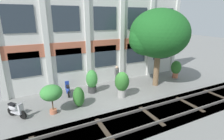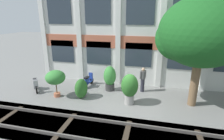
# 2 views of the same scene
# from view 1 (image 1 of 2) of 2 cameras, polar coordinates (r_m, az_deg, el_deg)

# --- Properties ---
(ground_plane) EXTENTS (80.00, 80.00, 0.00)m
(ground_plane) POSITION_cam_1_polar(r_m,az_deg,el_deg) (12.17, 4.25, -8.81)
(ground_plane) COLOR slate
(apartment_facade) EXTENTS (14.95, 0.64, 7.49)m
(apartment_facade) POSITION_cam_1_polar(r_m,az_deg,el_deg) (14.05, -2.59, 10.69)
(apartment_facade) COLOR silver
(apartment_facade) RESTS_ON ground
(rail_tracks) EXTENTS (22.59, 2.80, 0.43)m
(rail_tracks) POSITION_cam_1_polar(r_m,az_deg,el_deg) (10.30, 12.18, -15.24)
(rail_tracks) COLOR #423F3A
(rail_tracks) RESTS_ON ground
(broadleaf_tree) EXTENTS (4.60, 4.38, 5.90)m
(broadleaf_tree) POSITION_cam_1_polar(r_m,az_deg,el_deg) (13.65, 15.14, 10.92)
(broadleaf_tree) COLOR brown
(broadleaf_tree) RESTS_ON ground
(potted_plant_terracotta_small) EXTENTS (1.20, 1.20, 1.71)m
(potted_plant_terracotta_small) POSITION_cam_1_polar(r_m,az_deg,el_deg) (10.29, -19.19, -7.21)
(potted_plant_terracotta_small) COLOR #B76647
(potted_plant_terracotta_small) RESTS_ON ground
(potted_plant_glazed_jar) EXTENTS (0.88, 0.88, 1.55)m
(potted_plant_glazed_jar) POSITION_cam_1_polar(r_m,az_deg,el_deg) (16.55, 20.17, 0.55)
(potted_plant_glazed_jar) COLOR #B76647
(potted_plant_glazed_jar) RESTS_ON ground
(potted_plant_ribbed_drum) EXTENTS (0.83, 0.83, 1.70)m
(potted_plant_ribbed_drum) POSITION_cam_1_polar(r_m,az_deg,el_deg) (12.59, -6.59, -3.28)
(potted_plant_ribbed_drum) COLOR #333333
(potted_plant_ribbed_drum) RESTS_ON ground
(potted_plant_fluted_column) EXTENTS (0.97, 0.97, 1.79)m
(potted_plant_fluted_column) POSITION_cam_1_polar(r_m,az_deg,el_deg) (11.80, 3.26, -4.22)
(potted_plant_fluted_column) COLOR gray
(potted_plant_fluted_column) RESTS_ON ground
(scooter_near_curb) EXTENTS (0.50, 1.38, 0.98)m
(scooter_near_curb) POSITION_cam_1_polar(r_m,az_deg,el_deg) (12.64, -14.23, -6.10)
(scooter_near_curb) COLOR black
(scooter_near_curb) RESTS_ON ground
(scooter_second_parked) EXTENTS (0.96, 1.11, 0.98)m
(scooter_second_parked) POSITION_cam_1_polar(r_m,az_deg,el_deg) (11.10, -28.98, -11.27)
(scooter_second_parked) COLOR black
(scooter_second_parked) RESTS_ON ground
(resident_by_doorway) EXTENTS (0.39, 0.41, 1.66)m
(resident_by_doorway) POSITION_cam_1_polar(r_m,az_deg,el_deg) (13.68, 1.59, -1.72)
(resident_by_doorway) COLOR #282833
(resident_by_doorway) RESTS_ON ground
(topiary_hedge) EXTENTS (0.84, 1.06, 1.23)m
(topiary_hedge) POSITION_cam_1_polar(r_m,az_deg,el_deg) (10.98, -10.82, -8.54)
(topiary_hedge) COLOR #286023
(topiary_hedge) RESTS_ON ground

